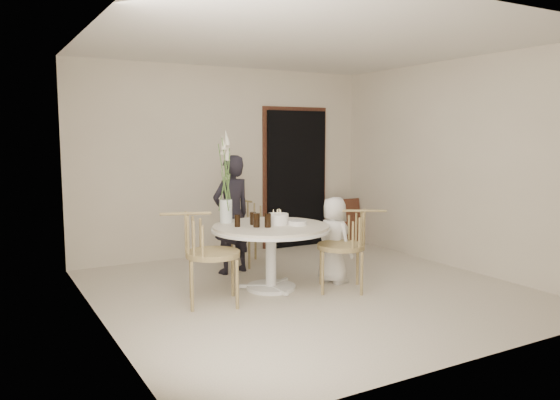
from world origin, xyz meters
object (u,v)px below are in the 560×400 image
table (271,235)px  flower_vase (226,187)px  girl (232,214)px  birthday_cake (277,219)px  chair_right (353,238)px  chair_left (199,244)px  chair_far (247,222)px  boy (334,240)px

table → flower_vase: (-0.36, 0.41, 0.52)m
girl → birthday_cake: girl is taller
girl → chair_right: bearing=109.4°
table → chair_left: size_ratio=1.37×
chair_far → flower_vase: bearing=-138.1°
flower_vase → girl: bearing=59.1°
table → chair_right: bearing=-31.6°
chair_far → flower_vase: flower_vase is taller
chair_right → boy: size_ratio=0.91×
girl → chair_left: bearing=38.8°
boy → flower_vase: size_ratio=0.96×
girl → boy: bearing=117.7°
chair_right → girl: size_ratio=0.62×
chair_right → chair_left: size_ratio=0.95×
chair_left → flower_vase: 0.93m
table → flower_vase: flower_vase is taller
chair_right → flower_vase: (-1.14, 0.89, 0.55)m
chair_far → girl: (-0.41, -0.40, 0.18)m
chair_far → flower_vase: size_ratio=0.81×
chair_left → flower_vase: bearing=-25.5°
boy → flower_vase: 1.41m
chair_far → boy: 1.48m
table → boy: boy is taller
chair_far → chair_left: (-1.24, -1.43, 0.07)m
table → chair_right: size_ratio=1.45×
chair_left → chair_far: bearing=-21.8°
chair_far → birthday_cake: bearing=-110.5°
birthday_cake → chair_far: bearing=79.3°
chair_right → birthday_cake: (-0.68, 0.50, 0.20)m
table → flower_vase: 0.76m
girl → birthday_cake: (0.17, -0.87, 0.05)m
chair_right → flower_vase: bearing=-96.7°
table → chair_far: (0.33, 1.30, -0.06)m
chair_right → flower_vase: flower_vase is taller
chair_far → birthday_cake: 1.32m
chair_left → birthday_cake: (1.00, 0.16, 0.16)m
boy → birthday_cake: boy is taller
table → chair_left: (-0.90, -0.14, 0.01)m
chair_right → boy: (0.00, 0.36, -0.09)m
chair_right → birthday_cake: size_ratio=3.67×
birthday_cake → flower_vase: flower_vase is taller
chair_right → birthday_cake: bearing=-95.0°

